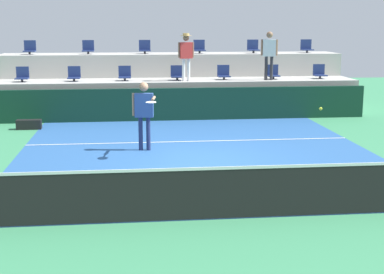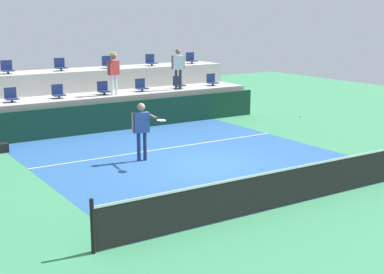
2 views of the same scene
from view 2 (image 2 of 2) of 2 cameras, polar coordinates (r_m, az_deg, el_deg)
name	(u,v)px [view 2 (image 2 of 2)]	position (r m, az deg, el deg)	size (l,w,h in m)	color
ground_plane	(204,165)	(16.36, 1.25, -2.92)	(40.00, 40.00, 0.00)	#388456
court_inner_paint	(186,158)	(17.17, -0.63, -2.17)	(9.00, 10.00, 0.01)	#285693
court_service_line	(163,149)	(18.33, -2.96, -1.23)	(9.00, 0.06, 0.00)	white
tennis_net	(300,183)	(13.24, 11.05, -4.65)	(10.48, 0.08, 1.07)	black
sponsor_backboard	(116,116)	(21.35, -7.82, 2.13)	(13.00, 0.16, 1.10)	#0F3323
seating_tier_lower	(102,110)	(22.50, -9.24, 2.81)	(13.00, 1.80, 1.25)	#ADAAA3
seating_tier_upper	(85,94)	(24.08, -11.01, 4.39)	(13.00, 1.80, 2.10)	#ADAAA3
stadium_chair_lower_left	(11,96)	(21.16, -18.16, 4.03)	(0.44, 0.40, 0.52)	#2D2D33
stadium_chair_lower_mid_left	(58,92)	(21.67, -13.64, 4.49)	(0.44, 0.40, 0.52)	#2D2D33
stadium_chair_lower_center	(103,89)	(22.34, -9.13, 4.92)	(0.44, 0.40, 0.52)	#2D2D33
stadium_chair_lower_mid_right	(141,86)	(23.07, -5.27, 5.26)	(0.44, 0.40, 0.52)	#2D2D33
stadium_chair_lower_right	(179,83)	(23.96, -1.40, 5.57)	(0.44, 0.40, 0.52)	#2D2D33
stadium_chair_lower_far_right	(212,81)	(24.92, 2.07, 5.84)	(0.44, 0.40, 0.52)	#2D2D33
stadium_chair_upper_left	(7,68)	(22.89, -18.53, 6.75)	(0.44, 0.40, 0.52)	#2D2D33
stadium_chair_upper_mid_left	(60,65)	(23.52, -13.44, 7.19)	(0.44, 0.40, 0.52)	#2D2D33
stadium_chair_upper_mid_right	(108,63)	(24.30, -8.70, 7.55)	(0.44, 0.40, 0.52)	#2D2D33
stadium_chair_upper_right	(151,61)	(25.25, -4.26, 7.84)	(0.44, 0.40, 0.52)	#2D2D33
stadium_chair_upper_far_right	(191,59)	(26.35, -0.10, 8.06)	(0.44, 0.40, 0.52)	#2D2D33
tennis_player	(142,126)	(16.66, -5.17, 1.19)	(0.61, 1.27, 1.78)	navy
spectator_with_hat	(114,69)	(22.02, -8.10, 6.93)	(0.57, 0.43, 1.66)	white
spectator_in_grey	(178,65)	(23.42, -1.45, 7.44)	(0.60, 0.27, 1.71)	#2D2D33
tennis_ball	(300,116)	(16.40, 11.08, 2.15)	(0.07, 0.07, 0.07)	#CCE033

